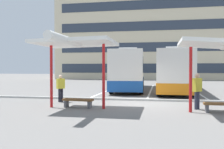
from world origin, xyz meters
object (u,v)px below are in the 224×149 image
Objects in this scene: coach_bus_1 at (176,72)px; waiting_shelter_0 at (75,44)px; coach_bus_0 at (130,71)px; bench_0 at (78,101)px; waiting_passenger_0 at (197,88)px; waiting_passenger_1 at (61,87)px.

waiting_shelter_0 is at bearing -116.62° from coach_bus_1.
coach_bus_0 is 7.64× the size of bench_0.
waiting_shelter_0 is at bearing -90.00° from bench_0.
waiting_passenger_0 is (5.82, 0.55, 0.68)m from bench_0.
waiting_shelter_0 is 3.69m from waiting_passenger_1.
waiting_passenger_0 is (5.82, 0.97, -2.14)m from waiting_shelter_0.
coach_bus_0 reaches higher than waiting_passenger_0.
coach_bus_0 is 12.03m from bench_0.
waiting_passenger_0 is at bearing 5.45° from bench_0.
waiting_shelter_0 is (-5.36, -10.70, 1.45)m from coach_bus_1.
waiting_passenger_0 reaches higher than waiting_passenger_1.
coach_bus_0 is 7.04× the size of waiting_passenger_0.
waiting_passenger_1 is (-7.07, -8.32, -0.80)m from coach_bus_1.
coach_bus_1 is at bearing 63.38° from waiting_shelter_0.
waiting_passenger_1 is at bearing 169.42° from waiting_passenger_0.
waiting_shelter_0 is 3.18× the size of waiting_passenger_1.
bench_0 is 0.92× the size of waiting_passenger_0.
coach_bus_0 is 7.71× the size of waiting_passenger_1.
bench_0 is at bearing -95.81° from coach_bus_0.
coach_bus_0 is 1.06× the size of coach_bus_1.
waiting_passenger_1 is (-1.71, 1.96, 0.58)m from bench_0.
waiting_shelter_0 reaches higher than waiting_passenger_0.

